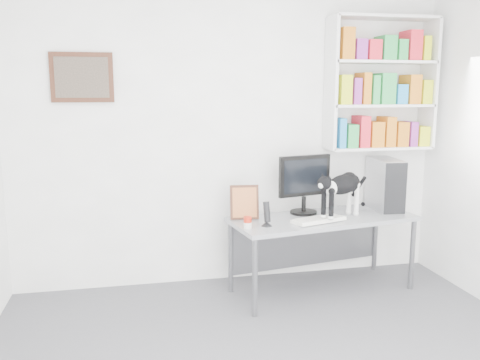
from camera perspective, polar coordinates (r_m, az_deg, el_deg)
The scene contains 11 objects.
room at distance 2.79m, azimuth 7.02°, elevation 0.78°, with size 4.01×4.01×2.70m.
bookshelf at distance 5.02m, azimuth 15.55°, elevation 10.35°, with size 1.03×0.28×1.24m, color silver.
wall_art at distance 4.59m, azimuth -17.32°, elevation 10.94°, with size 0.52×0.04×0.42m, color #452216.
desk at distance 4.67m, azimuth 9.20°, elevation -8.18°, with size 1.64×0.64×0.69m, color gray.
monitor at distance 4.62m, azimuth 7.22°, elevation -0.45°, with size 0.51×0.25×0.55m, color black.
keyboard at distance 4.40m, azimuth 8.81°, elevation -4.43°, with size 0.47×0.18×0.04m, color white.
pc_tower at distance 4.96m, azimuth 15.96°, elevation -0.43°, with size 0.21×0.48×0.48m, color silver.
speaker at distance 4.20m, azimuth 3.03°, elevation -3.77°, with size 0.09×0.09×0.21m, color black.
leaning_print at distance 4.41m, azimuth 0.50°, elevation -2.44°, with size 0.25×0.10×0.31m, color #452216.
soup_can at distance 4.14m, azimuth 0.86°, elevation -4.80°, with size 0.07×0.07×0.10m, color red.
cat at distance 4.51m, azimuth 11.35°, elevation -1.74°, with size 0.66×0.17×0.40m, color black, non-canonical shape.
Camera 1 is at (-0.91, -2.60, 1.80)m, focal length 38.00 mm.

